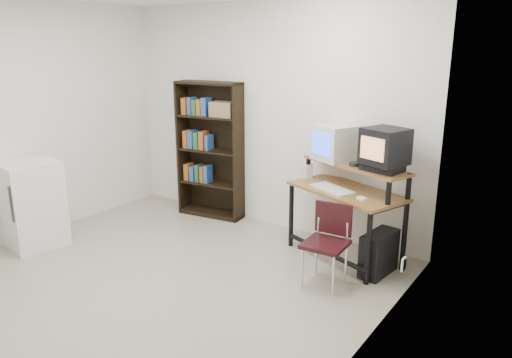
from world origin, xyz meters
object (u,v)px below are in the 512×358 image
Objects in this scene: computer_desk at (348,194)px; mini_fridge at (32,204)px; crt_monitor at (336,142)px; pc_tower at (379,253)px; bookshelf at (211,148)px; school_chair at (328,236)px; crt_tv at (385,146)px.

computer_desk is 1.40× the size of mini_fridge.
pc_tower is at bearing -5.09° from crt_monitor.
bookshelf reaches higher than computer_desk.
school_chair is 0.80× the size of mini_fridge.
crt_tv is (0.60, -0.20, 0.07)m from crt_monitor.
computer_desk is at bearing 96.07° from school_chair.
crt_monitor is 0.68× the size of school_chair.
crt_monitor is 1.22m from pc_tower.
crt_tv is at bearing -13.70° from bookshelf.
crt_monitor is 3.33m from mini_fridge.
computer_desk reaches higher than pc_tower.
mini_fridge is at bearing -164.61° from school_chair.
mini_fridge is at bearing -125.32° from bookshelf.
crt_monitor is 0.30× the size of bookshelf.
school_chair is (-0.25, -0.61, -0.77)m from crt_tv.
pc_tower is 0.26× the size of bookshelf.
computer_desk is at bearing 39.80° from mini_fridge.
computer_desk is at bearing -162.41° from crt_tv.
mini_fridge is at bearing -149.86° from pc_tower.
computer_desk is 2.86× the size of crt_tv.
crt_tv is 0.61× the size of school_chair.
crt_tv is at bearing 18.53° from computer_desk.
crt_monitor is 1.14× the size of pc_tower.
mini_fridge is (-2.94, -1.64, -0.22)m from computer_desk.
pc_tower is 0.60× the size of school_chair.
crt_monitor reaches higher than mini_fridge.
school_chair is (0.35, -0.81, -0.70)m from crt_monitor.
crt_monitor is at bearing 161.66° from computer_desk.
pc_tower is (0.43, -0.18, -0.48)m from computer_desk.
bookshelf is (-1.72, 0.04, -0.28)m from crt_monitor.
computer_desk is 1.75× the size of school_chair.
mini_fridge is (-0.98, -1.87, -0.41)m from bookshelf.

